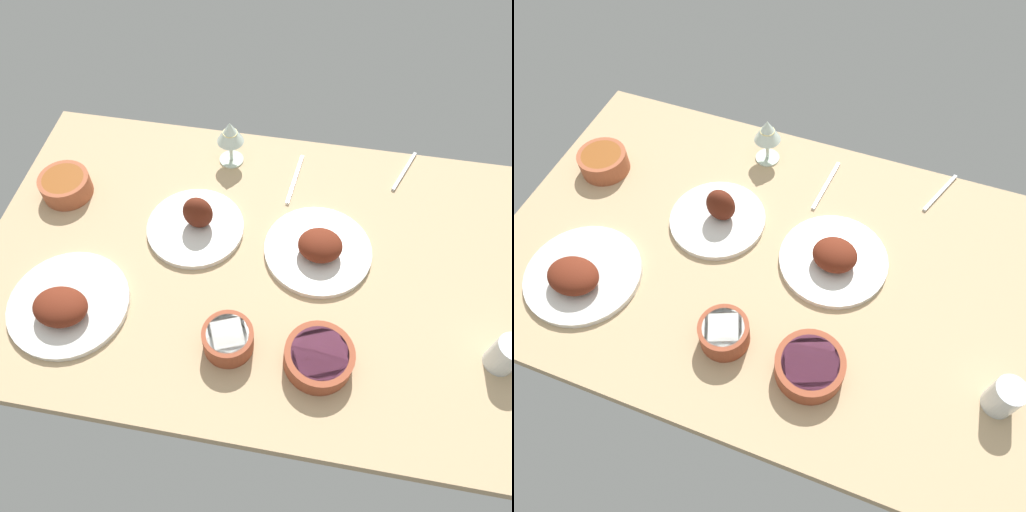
# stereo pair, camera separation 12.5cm
# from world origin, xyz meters

# --- Properties ---
(dining_table) EXTENTS (1.40, 0.90, 0.04)m
(dining_table) POSITION_xyz_m (0.00, 0.00, 0.02)
(dining_table) COLOR tan
(dining_table) RESTS_ON ground
(plate_far_side) EXTENTS (0.27, 0.27, 0.08)m
(plate_far_side) POSITION_xyz_m (-0.15, -0.05, 0.06)
(plate_far_side) COLOR silver
(plate_far_side) RESTS_ON dining_table
(plate_center_main) EXTENTS (0.25, 0.25, 0.11)m
(plate_center_main) POSITION_xyz_m (0.17, -0.07, 0.06)
(plate_center_main) COLOR silver
(plate_center_main) RESTS_ON dining_table
(plate_near_viewer) EXTENTS (0.29, 0.29, 0.08)m
(plate_near_viewer) POSITION_xyz_m (0.42, 0.22, 0.06)
(plate_near_viewer) COLOR silver
(plate_near_viewer) RESTS_ON dining_table
(bowl_onions) EXTENTS (0.15, 0.15, 0.06)m
(bowl_onions) POSITION_xyz_m (-0.18, 0.24, 0.07)
(bowl_onions) COLOR brown
(bowl_onions) RESTS_ON dining_table
(bowl_cream) EXTENTS (0.12, 0.12, 0.06)m
(bowl_cream) POSITION_xyz_m (0.02, 0.24, 0.07)
(bowl_cream) COLOR brown
(bowl_cream) RESTS_ON dining_table
(bowl_soup) EXTENTS (0.14, 0.14, 0.06)m
(bowl_soup) POSITION_xyz_m (0.55, -0.13, 0.07)
(bowl_soup) COLOR #A35133
(bowl_soup) RESTS_ON dining_table
(wine_glass) EXTENTS (0.08, 0.08, 0.14)m
(wine_glass) POSITION_xyz_m (0.13, -0.33, 0.14)
(wine_glass) COLOR silver
(wine_glass) RESTS_ON dining_table
(water_tumbler) EXTENTS (0.07, 0.07, 0.09)m
(water_tumbler) POSITION_xyz_m (-0.58, 0.18, 0.09)
(water_tumbler) COLOR silver
(water_tumbler) RESTS_ON dining_table
(fork_loose) EXTENTS (0.07, 0.16, 0.01)m
(fork_loose) POSITION_xyz_m (-0.37, -0.37, 0.04)
(fork_loose) COLOR silver
(fork_loose) RESTS_ON dining_table
(spoon_loose) EXTENTS (0.03, 0.19, 0.01)m
(spoon_loose) POSITION_xyz_m (-0.06, -0.29, 0.04)
(spoon_loose) COLOR silver
(spoon_loose) RESTS_ON dining_table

